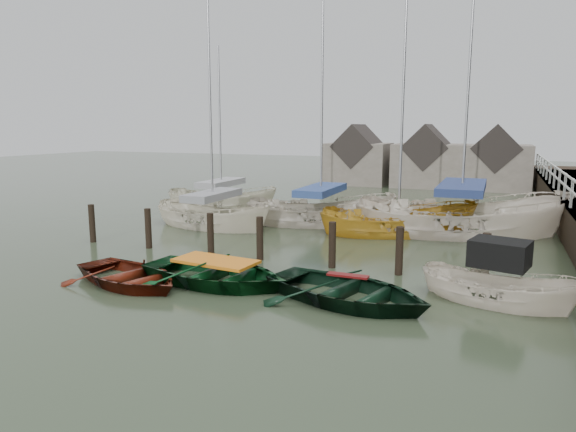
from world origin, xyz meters
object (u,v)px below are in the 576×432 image
at_px(rowboat_red, 130,284).
at_px(rowboat_dkgreen, 347,302).
at_px(sailboat_a, 213,225).
at_px(sailboat_b, 321,223).
at_px(sailboat_c, 398,234).
at_px(sailboat_d, 460,233).
at_px(rowboat_green, 216,284).
at_px(sailboat_e, 222,208).
at_px(motorboat, 497,298).

distance_m(rowboat_red, rowboat_dkgreen, 5.89).
distance_m(sailboat_a, sailboat_b, 4.65).
bearing_deg(sailboat_c, sailboat_d, -92.10).
height_order(rowboat_green, sailboat_d, sailboat_d).
height_order(rowboat_green, rowboat_dkgreen, rowboat_green).
bearing_deg(sailboat_d, sailboat_b, 75.76).
xyz_separation_m(sailboat_d, sailboat_e, (-11.82, 1.90, 0.00)).
distance_m(motorboat, sailboat_c, 8.14).
relative_size(rowboat_red, sailboat_d, 0.27).
xyz_separation_m(sailboat_c, sailboat_e, (-9.54, 2.76, 0.05)).
relative_size(sailboat_b, sailboat_d, 0.86).
relative_size(motorboat, sailboat_d, 0.29).
bearing_deg(rowboat_dkgreen, sailboat_c, 18.52).
bearing_deg(sailboat_c, rowboat_red, 126.79).
distance_m(sailboat_c, sailboat_d, 2.44).
distance_m(rowboat_green, sailboat_b, 9.31).
bearing_deg(sailboat_c, sailboat_e, 50.96).
bearing_deg(sailboat_b, rowboat_red, 151.40).
height_order(rowboat_dkgreen, sailboat_b, sailboat_b).
relative_size(sailboat_a, sailboat_c, 1.05).
bearing_deg(sailboat_e, motorboat, -135.88).
height_order(rowboat_red, sailboat_a, sailboat_a).
bearing_deg(rowboat_green, rowboat_red, 118.86).
distance_m(rowboat_dkgreen, sailboat_d, 9.65).
distance_m(sailboat_b, sailboat_e, 6.34).
bearing_deg(sailboat_b, rowboat_dkgreen, -175.29).
height_order(sailboat_b, sailboat_d, sailboat_d).
distance_m(rowboat_green, motorboat, 7.13).
xyz_separation_m(sailboat_a, sailboat_b, (4.03, 2.32, -0.00)).
bearing_deg(rowboat_green, sailboat_b, 7.08).
height_order(rowboat_dkgreen, sailboat_a, sailboat_a).
height_order(motorboat, sailboat_d, sailboat_d).
bearing_deg(motorboat, rowboat_dkgreen, 125.42).
relative_size(rowboat_red, sailboat_c, 0.38).
xyz_separation_m(sailboat_b, sailboat_d, (5.79, 0.06, -0.01)).
relative_size(rowboat_green, sailboat_c, 0.43).
bearing_deg(sailboat_e, rowboat_dkgreen, -147.66).
bearing_deg(rowboat_green, sailboat_c, -15.42).
xyz_separation_m(motorboat, sailboat_c, (-3.68, 7.27, -0.11)).
height_order(sailboat_b, sailboat_e, sailboat_b).
bearing_deg(sailboat_a, sailboat_b, -50.39).
bearing_deg(rowboat_dkgreen, sailboat_b, 38.54).
bearing_deg(motorboat, rowboat_red, 117.01).
xyz_separation_m(motorboat, sailboat_d, (-1.40, 8.13, -0.06)).
xyz_separation_m(rowboat_dkgreen, sailboat_e, (-9.88, 11.35, 0.06)).
relative_size(rowboat_red, sailboat_a, 0.36).
xyz_separation_m(rowboat_green, sailboat_c, (3.35, 8.50, 0.01)).
xyz_separation_m(rowboat_green, rowboat_dkgreen, (3.68, -0.09, 0.00)).
xyz_separation_m(rowboat_green, sailboat_a, (-4.19, 6.99, 0.07)).
bearing_deg(sailboat_a, motorboat, -107.52).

